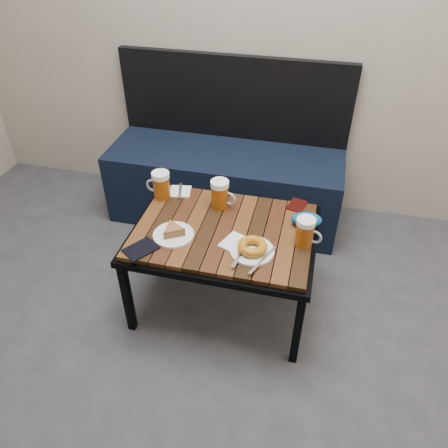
% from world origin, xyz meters
% --- Properties ---
extents(bench, '(1.40, 0.50, 0.95)m').
position_xyz_m(bench, '(-0.28, 1.76, 0.27)').
color(bench, black).
rests_on(bench, ground).
extents(cafe_table, '(0.84, 0.62, 0.47)m').
position_xyz_m(cafe_table, '(-0.11, 1.01, 0.43)').
color(cafe_table, black).
rests_on(cafe_table, ground).
extents(beer_mug_left, '(0.13, 0.09, 0.14)m').
position_xyz_m(beer_mug_left, '(-0.47, 1.19, 0.54)').
color(beer_mug_left, '#96430C').
rests_on(beer_mug_left, cafe_table).
extents(beer_mug_centre, '(0.13, 0.10, 0.14)m').
position_xyz_m(beer_mug_centre, '(-0.17, 1.18, 0.54)').
color(beer_mug_centre, '#96430C').
rests_on(beer_mug_centre, cafe_table).
extents(beer_mug_right, '(0.13, 0.10, 0.13)m').
position_xyz_m(beer_mug_right, '(0.25, 0.99, 0.54)').
color(beer_mug_right, '#96430C').
rests_on(beer_mug_right, cafe_table).
extents(plate_pie, '(0.18, 0.18, 0.05)m').
position_xyz_m(plate_pie, '(-0.32, 0.91, 0.49)').
color(plate_pie, white).
rests_on(plate_pie, cafe_table).
extents(plate_bagel, '(0.19, 0.24, 0.05)m').
position_xyz_m(plate_bagel, '(0.04, 0.89, 0.49)').
color(plate_bagel, white).
rests_on(plate_bagel, cafe_table).
extents(napkin_left, '(0.12, 0.14, 0.01)m').
position_xyz_m(napkin_left, '(-0.40, 1.25, 0.48)').
color(napkin_left, white).
rests_on(napkin_left, cafe_table).
extents(napkin_right, '(0.18, 0.17, 0.01)m').
position_xyz_m(napkin_right, '(-0.02, 0.91, 0.48)').
color(napkin_right, white).
rests_on(napkin_right, cafe_table).
extents(passport_navy, '(0.16, 0.17, 0.01)m').
position_xyz_m(passport_navy, '(-0.42, 0.79, 0.48)').
color(passport_navy, black).
rests_on(passport_navy, cafe_table).
extents(passport_burgundy, '(0.10, 0.12, 0.01)m').
position_xyz_m(passport_burgundy, '(0.19, 1.27, 0.47)').
color(passport_burgundy, black).
rests_on(passport_burgundy, cafe_table).
extents(knit_pouch, '(0.15, 0.11, 0.06)m').
position_xyz_m(knit_pouch, '(0.25, 1.13, 0.50)').
color(knit_pouch, navy).
rests_on(knit_pouch, cafe_table).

